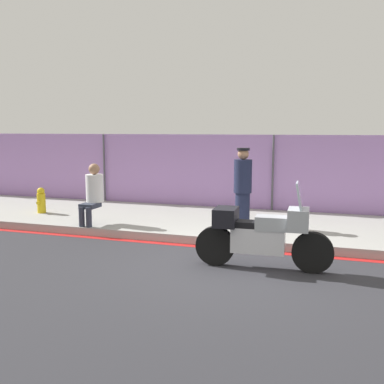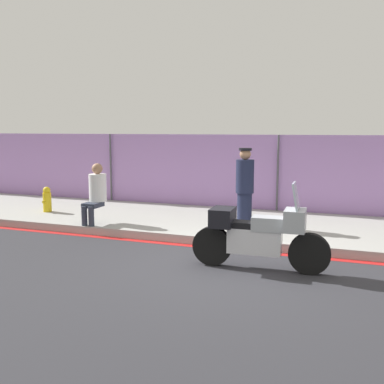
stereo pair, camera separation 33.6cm
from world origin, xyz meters
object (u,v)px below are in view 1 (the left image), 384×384
motorcycle (262,234)px  fire_hydrant (41,200)px  person_seated_on_curb (93,191)px  officer_standing (243,186)px

motorcycle → fire_hydrant: motorcycle is taller
person_seated_on_curb → fire_hydrant: 2.07m
motorcycle → person_seated_on_curb: 4.25m
person_seated_on_curb → officer_standing: bearing=15.1°
motorcycle → officer_standing: 2.55m
motorcycle → person_seated_on_curb: (-3.95, 1.53, 0.33)m
motorcycle → person_seated_on_curb: bearing=156.2°
motorcycle → officer_standing: (-0.80, 2.38, 0.45)m
person_seated_on_curb → fire_hydrant: (-1.90, 0.72, -0.42)m
fire_hydrant → officer_standing: bearing=1.5°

